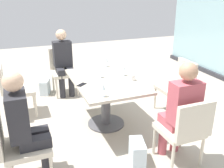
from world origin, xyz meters
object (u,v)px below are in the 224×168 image
object	(u,v)px
chair_front_left	(13,87)
person_far_right	(181,108)
chair_front_right	(17,142)
wine_glass_1	(103,87)
handbag_0	(137,152)
wine_glass_3	(106,59)
chair_near_window	(178,83)
coffee_cup	(132,77)
person_front_right	(25,123)
chair_side_end	(63,68)
cell_phone_on_table	(82,85)
person_side_end	(63,60)
dining_table_main	(106,91)
wine_glass_2	(123,67)
chair_far_right	(185,128)
handbag_1	(45,87)
wine_glass_0	(100,69)

from	to	relation	value
chair_front_left	person_far_right	bearing A→B (deg)	42.50
chair_front_right	wine_glass_1	xyz separation A→B (m)	(-0.28, 1.04, 0.37)
chair_front_right	handbag_0	xyz separation A→B (m)	(0.16, 1.31, -0.36)
chair_front_left	wine_glass_3	world-z (taller)	wine_glass_3
chair_near_window	coffee_cup	world-z (taller)	chair_near_window
person_front_right	person_far_right	bearing A→B (deg)	80.14
person_front_right	wine_glass_3	bearing A→B (deg)	135.85
chair_side_end	person_far_right	bearing A→B (deg)	17.64
chair_front_right	cell_phone_on_table	distance (m)	1.20
person_side_end	coffee_cup	distance (m)	1.72
coffee_cup	handbag_0	xyz separation A→B (m)	(0.83, -0.32, -0.64)
person_side_end	person_front_right	bearing A→B (deg)	-20.31
chair_side_end	chair_front_left	xyz separation A→B (m)	(0.70, -0.94, 0.00)
chair_front_left	handbag_0	distance (m)	2.27
chair_front_left	person_far_right	distance (m)	2.64
dining_table_main	wine_glass_2	bearing A→B (deg)	104.09
chair_far_right	handbag_1	distance (m)	3.07
dining_table_main	chair_front_right	xyz separation A→B (m)	(0.83, -1.28, -0.06)
chair_side_end	wine_glass_0	bearing A→B (deg)	11.71
person_far_right	cell_phone_on_table	size ratio (longest dim) A/B	8.75
person_front_right	chair_near_window	bearing A→B (deg)	108.69
chair_front_right	coffee_cup	distance (m)	1.79
chair_side_end	person_front_right	world-z (taller)	person_front_right
chair_far_right	handbag_0	bearing A→B (deg)	-116.70
cell_phone_on_table	coffee_cup	bearing A→B (deg)	44.99
chair_far_right	chair_front_left	bearing A→B (deg)	-139.06
chair_front_left	handbag_1	size ratio (longest dim) A/B	2.90
wine_glass_0	cell_phone_on_table	bearing A→B (deg)	-59.03
chair_side_end	person_side_end	xyz separation A→B (m)	(0.11, 0.00, 0.20)
chair_far_right	person_side_end	bearing A→B (deg)	-162.36
chair_near_window	chair_front_right	bearing A→B (deg)	-72.06
wine_glass_3	chair_near_window	bearing A→B (deg)	59.70
dining_table_main	chair_front_left	xyz separation A→B (m)	(-0.83, -1.28, -0.06)
handbag_0	chair_far_right	bearing A→B (deg)	78.65
chair_front_right	person_side_end	xyz separation A→B (m)	(-2.24, 0.94, 0.20)
person_side_end	handbag_1	size ratio (longest dim) A/B	4.20
chair_front_right	wine_glass_2	bearing A→B (deg)	119.69
dining_table_main	person_front_right	bearing A→B (deg)	-54.69
person_front_right	coffee_cup	xyz separation A→B (m)	(-0.67, 1.52, 0.08)
chair_near_window	wine_glass_1	bearing A→B (deg)	-69.99
coffee_cup	cell_phone_on_table	size ratio (longest dim) A/B	0.62
person_far_right	handbag_0	xyz separation A→B (m)	(-0.13, -0.47, -0.56)
coffee_cup	wine_glass_1	bearing A→B (deg)	-56.34
chair_front_left	chair_near_window	bearing A→B (deg)	72.06
chair_front_left	chair_side_end	bearing A→B (deg)	126.68
chair_front_right	person_front_right	distance (m)	0.23
person_far_right	coffee_cup	size ratio (longest dim) A/B	14.00
chair_front_right	chair_front_left	distance (m)	1.65
dining_table_main	wine_glass_3	xyz separation A→B (m)	(-0.61, 0.23, 0.30)
chair_front_right	cell_phone_on_table	xyz separation A→B (m)	(-0.76, 0.90, 0.24)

